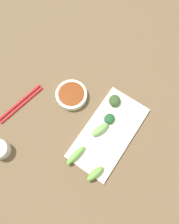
% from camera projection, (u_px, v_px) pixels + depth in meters
% --- Properties ---
extents(tabletop, '(2.10, 2.10, 0.02)m').
position_uv_depth(tabletop, '(93.00, 116.00, 0.93)').
color(tabletop, brown).
rests_on(tabletop, ground).
extents(sauce_bowl, '(0.13, 0.13, 0.03)m').
position_uv_depth(sauce_bowl, '(71.00, 95.00, 0.93)').
color(sauce_bowl, silver).
rests_on(sauce_bowl, tabletop).
extents(serving_plate, '(0.19, 0.36, 0.01)m').
position_uv_depth(serving_plate, '(108.00, 133.00, 0.89)').
color(serving_plate, silver).
rests_on(serving_plate, tabletop).
extents(broccoli_leafy_0, '(0.06, 0.07, 0.03)m').
position_uv_depth(broccoli_leafy_0, '(115.00, 101.00, 0.92)').
color(broccoli_leafy_0, '#304923').
rests_on(broccoli_leafy_0, serving_plate).
extents(broccoli_stalk_1, '(0.05, 0.09, 0.03)m').
position_uv_depth(broccoli_stalk_1, '(100.00, 130.00, 0.88)').
color(broccoli_stalk_1, '#71AF52').
rests_on(broccoli_stalk_1, serving_plate).
extents(broccoli_leafy_2, '(0.05, 0.05, 0.02)m').
position_uv_depth(broccoli_leafy_2, '(109.00, 119.00, 0.89)').
color(broccoli_leafy_2, '#1C4D26').
rests_on(broccoli_leafy_2, serving_plate).
extents(broccoli_stalk_3, '(0.05, 0.08, 0.03)m').
position_uv_depth(broccoli_stalk_3, '(95.00, 174.00, 0.82)').
color(broccoli_stalk_3, '#66A542').
rests_on(broccoli_stalk_3, serving_plate).
extents(broccoli_stalk_4, '(0.04, 0.10, 0.03)m').
position_uv_depth(broccoli_stalk_4, '(76.00, 155.00, 0.85)').
color(broccoli_stalk_4, '#67B044').
rests_on(broccoli_stalk_4, serving_plate).
extents(chopsticks, '(0.07, 0.23, 0.01)m').
position_uv_depth(chopsticks, '(21.00, 104.00, 0.94)').
color(chopsticks, red).
rests_on(chopsticks, tabletop).
extents(tea_cup, '(0.07, 0.07, 0.05)m').
position_uv_depth(tea_cup, '(0.00, 149.00, 0.85)').
color(tea_cup, white).
rests_on(tea_cup, tabletop).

